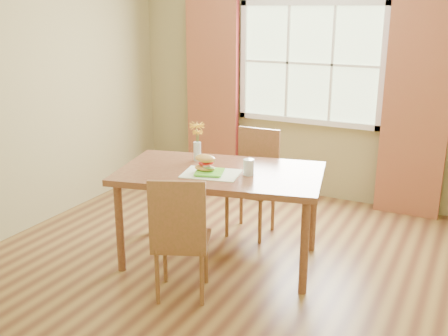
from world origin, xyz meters
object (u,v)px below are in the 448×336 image
object	(u,v)px
chair_near	(180,234)
dining_table	(220,180)
chair_far	(254,177)
croissant_sandwich	(205,163)
flower_vase	(197,138)
water_glass	(249,168)

from	to	relation	value
chair_near	dining_table	bearing A→B (deg)	69.36
chair_far	dining_table	bearing A→B (deg)	-91.20
dining_table	croissant_sandwich	xyz separation A→B (m)	(-0.08, -0.11, 0.17)
flower_vase	dining_table	bearing A→B (deg)	-28.72
chair_near	croissant_sandwich	bearing A→B (deg)	77.64
dining_table	croissant_sandwich	distance (m)	0.21
dining_table	flower_vase	distance (m)	0.46
water_glass	flower_vase	xyz separation A→B (m)	(-0.57, 0.17, 0.14)
croissant_sandwich	flower_vase	xyz separation A→B (m)	(-0.23, 0.28, 0.12)
chair_near	chair_far	bearing A→B (deg)	68.07
chair_far	flower_vase	bearing A→B (deg)	-121.62
chair_far	flower_vase	xyz separation A→B (m)	(-0.31, -0.53, 0.46)
chair_far	chair_near	bearing A→B (deg)	-89.93
chair_near	flower_vase	size ratio (longest dim) A/B	2.88
chair_near	croissant_sandwich	xyz separation A→B (m)	(-0.11, 0.59, 0.36)
chair_far	water_glass	bearing A→B (deg)	-71.37
dining_table	chair_far	xyz separation A→B (m)	(-0.00, 0.71, -0.18)
water_glass	flower_vase	size ratio (longest dim) A/B	0.38
croissant_sandwich	water_glass	size ratio (longest dim) A/B	1.47
chair_far	water_glass	size ratio (longest dim) A/B	7.71
croissant_sandwich	flower_vase	size ratio (longest dim) A/B	0.57
dining_table	water_glass	bearing A→B (deg)	-13.63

